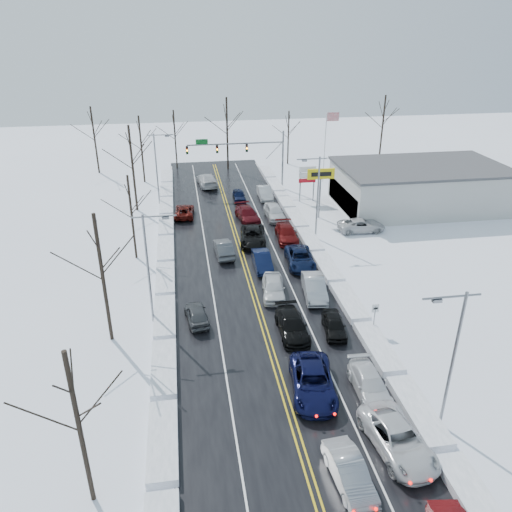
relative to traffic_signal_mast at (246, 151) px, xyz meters
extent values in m
plane|color=white|center=(-3.45, -27.99, -5.48)|extent=(160.00, 160.00, 0.00)
cube|color=black|center=(-3.45, -25.99, -5.47)|extent=(14.00, 84.00, 0.01)
cube|color=white|center=(-11.05, -25.99, -5.48)|extent=(1.67, 72.00, 0.54)
cube|color=white|center=(4.15, -25.99, -5.48)|extent=(1.67, 72.00, 0.54)
cylinder|color=slate|center=(5.05, 0.01, -1.48)|extent=(0.24, 0.24, 8.00)
cylinder|color=slate|center=(-1.45, 0.01, 1.02)|extent=(13.00, 0.18, 0.18)
cylinder|color=slate|center=(3.85, 0.01, -0.08)|extent=(2.33, 0.10, 2.33)
cube|color=#0C591E|center=(-5.95, 0.01, 1.42)|extent=(1.60, 0.08, 0.70)
cube|color=black|center=(0.05, 0.01, 0.37)|extent=(0.32, 0.25, 1.05)
sphere|color=#3F0705|center=(0.05, -0.15, 0.67)|extent=(0.20, 0.20, 0.20)
sphere|color=orange|center=(0.05, -0.15, 0.37)|extent=(0.22, 0.22, 0.22)
sphere|color=black|center=(0.05, -0.15, 0.07)|extent=(0.20, 0.20, 0.20)
cube|color=black|center=(-3.95, 0.01, 0.37)|extent=(0.32, 0.25, 1.05)
sphere|color=#3F0705|center=(-3.95, -0.15, 0.67)|extent=(0.20, 0.20, 0.20)
sphere|color=orange|center=(-3.95, -0.15, 0.37)|extent=(0.22, 0.22, 0.22)
sphere|color=black|center=(-3.95, -0.15, 0.07)|extent=(0.20, 0.20, 0.20)
cube|color=black|center=(-7.95, 0.01, 0.37)|extent=(0.32, 0.25, 1.05)
sphere|color=#3F0705|center=(-7.95, -0.15, 0.67)|extent=(0.20, 0.20, 0.20)
sphere|color=orange|center=(-7.95, -0.15, 0.37)|extent=(0.22, 0.22, 0.22)
sphere|color=black|center=(-7.95, -0.15, 0.07)|extent=(0.20, 0.20, 0.20)
cylinder|color=slate|center=(7.05, -11.99, -2.68)|extent=(0.20, 0.20, 5.60)
cube|color=#DCC10B|center=(7.05, -11.99, -0.08)|extent=(3.20, 0.30, 1.20)
cube|color=black|center=(7.05, -12.16, -0.08)|extent=(2.40, 0.04, 0.50)
cylinder|color=slate|center=(6.15, -5.99, -3.48)|extent=(0.16, 0.16, 4.00)
cylinder|color=slate|center=(7.95, -5.99, -3.48)|extent=(0.16, 0.16, 4.00)
cube|color=white|center=(7.05, -5.99, -1.18)|extent=(2.20, 0.22, 0.70)
cube|color=white|center=(7.05, -5.99, -1.98)|extent=(2.20, 0.22, 0.70)
cube|color=#B20D19|center=(7.05, -5.99, -2.68)|extent=(2.20, 0.22, 0.50)
cylinder|color=slate|center=(4.75, -35.99, -4.38)|extent=(0.08, 0.08, 2.20)
cube|color=white|center=(4.75, -35.99, -3.48)|extent=(0.55, 0.05, 0.70)
cube|color=black|center=(4.75, -36.03, -3.48)|extent=(0.35, 0.02, 0.15)
cylinder|color=silver|center=(11.55, 2.01, -0.48)|extent=(0.14, 0.14, 10.00)
cube|color=#B1B2AC|center=(20.55, -9.99, -2.98)|extent=(20.00, 12.00, 5.00)
cube|color=#262628|center=(10.60, -9.99, -3.88)|extent=(0.10, 11.00, 2.80)
cube|color=#3F3F42|center=(20.55, -9.99, -0.33)|extent=(20.40, 12.40, 0.30)
cylinder|color=slate|center=(5.05, -45.99, -0.98)|extent=(0.18, 0.18, 9.00)
cylinder|color=slate|center=(4.25, -45.99, 3.32)|extent=(3.20, 0.12, 0.12)
cube|color=slate|center=(3.45, -45.99, 3.17)|extent=(0.50, 0.25, 0.18)
cylinder|color=slate|center=(5.05, -17.99, -0.98)|extent=(0.18, 0.18, 9.00)
cylinder|color=slate|center=(4.25, -17.99, 3.32)|extent=(3.20, 0.12, 0.12)
cube|color=slate|center=(3.45, -17.99, 3.17)|extent=(0.50, 0.25, 0.18)
cylinder|color=slate|center=(-11.95, -31.99, -0.98)|extent=(0.18, 0.18, 9.00)
cylinder|color=slate|center=(-11.15, -31.99, 3.32)|extent=(3.20, 0.12, 0.12)
cube|color=slate|center=(-10.35, -31.99, 3.17)|extent=(0.50, 0.25, 0.18)
cylinder|color=slate|center=(-11.95, -3.99, -0.98)|extent=(0.18, 0.18, 9.00)
cylinder|color=slate|center=(-11.15, -3.99, 3.32)|extent=(3.20, 0.12, 0.12)
cube|color=slate|center=(-10.35, -3.99, 3.17)|extent=(0.50, 0.25, 0.18)
cylinder|color=#2D231C|center=(-14.45, -47.99, -0.98)|extent=(0.24, 0.24, 9.00)
cylinder|color=#2D231C|center=(-14.95, -33.99, -0.48)|extent=(0.27, 0.27, 10.00)
cylinder|color=#2D231C|center=(-13.95, -19.99, -1.23)|extent=(0.23, 0.23, 8.50)
cylinder|color=#2D231C|center=(-14.65, -5.99, -0.23)|extent=(0.28, 0.28, 10.50)
cylinder|color=#2D231C|center=(-14.25, 6.01, -0.73)|extent=(0.25, 0.25, 9.50)
cylinder|color=#2D231C|center=(-21.45, 12.01, -0.48)|extent=(0.27, 0.27, 10.00)
cylinder|color=#2D231C|center=(-9.45, 13.01, -0.98)|extent=(0.24, 0.24, 9.00)
cylinder|color=#2D231C|center=(-1.45, 11.01, 0.02)|extent=(0.29, 0.29, 11.00)
cylinder|color=#2D231C|center=(8.55, 12.51, -1.23)|extent=(0.23, 0.23, 8.50)
cylinder|color=#2D231C|center=(24.55, 13.01, -0.23)|extent=(0.28, 0.28, 10.50)
imported|color=#919398|center=(-1.56, -49.06, -5.48)|extent=(1.88, 4.49, 1.44)
imported|color=black|center=(-1.64, -42.03, -5.48)|extent=(3.46, 6.14, 1.62)
imported|color=black|center=(-1.50, -35.42, -5.48)|extent=(2.09, 5.07, 1.47)
imported|color=silver|center=(-1.80, -29.51, -5.48)|extent=(2.50, 4.90, 1.60)
imported|color=black|center=(-1.88, -24.13, -5.48)|extent=(1.64, 4.57, 1.50)
imported|color=black|center=(-1.87, -18.16, -5.48)|extent=(3.34, 5.97, 1.58)
imported|color=#46090E|center=(-1.54, -11.64, -5.48)|extent=(2.85, 5.59, 1.55)
imported|color=black|center=(-1.60, -4.26, -5.48)|extent=(1.65, 3.92, 1.32)
imported|color=silver|center=(1.77, -47.35, -5.48)|extent=(3.24, 5.89, 1.56)
imported|color=silver|center=(1.92, -42.67, -5.48)|extent=(2.04, 4.78, 1.37)
imported|color=black|center=(1.72, -35.73, -5.48)|extent=(2.07, 4.09, 1.33)
imported|color=#A0A2A8|center=(1.64, -30.13, -5.48)|extent=(2.29, 5.15, 1.64)
imported|color=black|center=(1.84, -24.14, -5.48)|extent=(2.87, 5.59, 1.51)
imported|color=#540B0B|center=(1.82, -17.91, -5.48)|extent=(2.40, 5.30, 1.51)
imported|color=silver|center=(1.73, -11.53, -5.48)|extent=(2.11, 5.00, 1.69)
imported|color=silver|center=(1.86, -4.04, -5.48)|extent=(1.69, 4.72, 1.55)
imported|color=#46494C|center=(-5.25, -20.78, -5.48)|extent=(1.89, 4.73, 1.53)
imported|color=#4E0E0A|center=(-8.87, -9.10, -5.48)|extent=(2.58, 4.98, 1.34)
imported|color=silver|center=(-5.32, 2.73, -5.48)|extent=(3.02, 6.16, 1.72)
imported|color=#3B3D40|center=(-8.53, -32.61, -5.48)|extent=(2.08, 4.14, 1.35)
imported|color=silver|center=(10.61, -16.91, -5.48)|extent=(5.31, 2.57, 1.46)
imported|color=#45484A|center=(13.69, -11.33, -5.48)|extent=(2.86, 5.71, 1.59)
imported|color=black|center=(11.73, -7.46, -5.48)|extent=(1.88, 4.30, 1.44)
camera|label=1|loc=(-9.11, -66.28, 16.21)|focal=35.00mm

